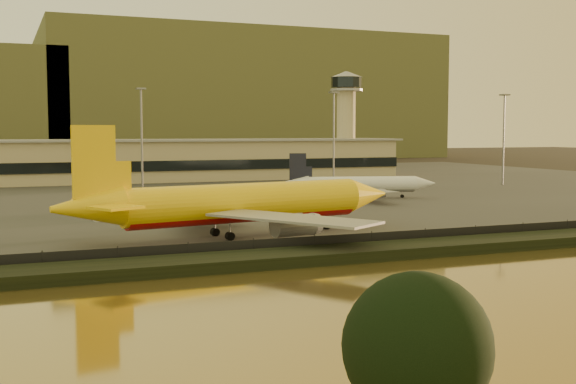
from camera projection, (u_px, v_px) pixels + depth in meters
name	position (u px, v px, depth m)	size (l,w,h in m)	color
ground	(316.00, 238.00, 103.64)	(900.00, 900.00, 0.00)	black
embankment	(373.00, 252.00, 87.86)	(320.00, 7.00, 1.40)	black
tarmac	(170.00, 188.00, 191.45)	(320.00, 220.00, 0.20)	#2D2D2D
perimeter_fence	(358.00, 242.00, 91.51)	(300.00, 0.05, 2.20)	black
terminal_building	(98.00, 162.00, 213.77)	(202.00, 25.00, 12.60)	tan
control_tower	(346.00, 113.00, 248.92)	(11.20, 11.20, 35.50)	tan
apron_light_masts	(247.00, 129.00, 177.21)	(152.20, 12.20, 25.40)	slate
distant_hills	(37.00, 102.00, 407.57)	(470.00, 160.00, 70.00)	olive
dhl_cargo_jet	(240.00, 204.00, 103.36)	(53.22, 51.51, 15.92)	yellow
white_narrowbody_jet	(359.00, 185.00, 162.49)	(35.05, 33.50, 10.21)	white
gse_vehicle_yellow	(278.00, 212.00, 126.80)	(4.02, 1.81, 1.81)	yellow
gse_vehicle_white	(105.00, 216.00, 121.96)	(3.69, 1.66, 1.66)	white
shore_tree	(421.00, 349.00, 31.40)	(7.05, 6.54, 9.40)	black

